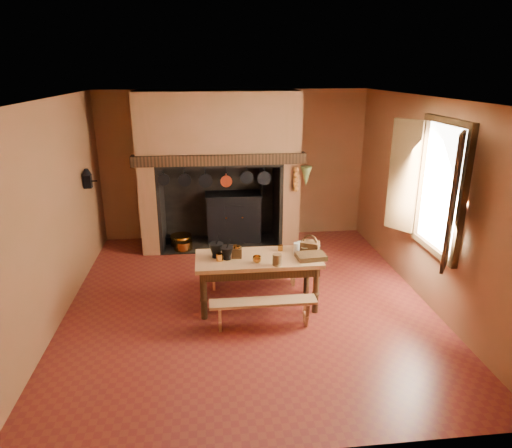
# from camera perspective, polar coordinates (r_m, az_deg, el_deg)

# --- Properties ---
(floor) EXTENTS (5.50, 5.50, 0.00)m
(floor) POSITION_cam_1_polar(r_m,az_deg,el_deg) (6.62, -0.95, -9.58)
(floor) COLOR maroon
(floor) RESTS_ON ground
(ceiling) EXTENTS (5.50, 5.50, 0.00)m
(ceiling) POSITION_cam_1_polar(r_m,az_deg,el_deg) (5.83, -1.11, 15.41)
(ceiling) COLOR silver
(ceiling) RESTS_ON back_wall
(back_wall) EXTENTS (5.00, 0.02, 2.80)m
(back_wall) POSITION_cam_1_polar(r_m,az_deg,el_deg) (8.74, -2.74, 7.29)
(back_wall) COLOR brown
(back_wall) RESTS_ON floor
(wall_left) EXTENTS (0.02, 5.50, 2.80)m
(wall_left) POSITION_cam_1_polar(r_m,az_deg,el_deg) (6.36, -24.06, 1.21)
(wall_left) COLOR brown
(wall_left) RESTS_ON floor
(wall_right) EXTENTS (0.02, 5.50, 2.80)m
(wall_right) POSITION_cam_1_polar(r_m,az_deg,el_deg) (6.77, 20.57, 2.65)
(wall_right) COLOR brown
(wall_right) RESTS_ON floor
(wall_front) EXTENTS (5.00, 0.02, 2.80)m
(wall_front) POSITION_cam_1_polar(r_m,az_deg,el_deg) (3.55, 3.23, -10.73)
(wall_front) COLOR brown
(wall_front) RESTS_ON floor
(chimney_breast) EXTENTS (2.95, 0.96, 2.80)m
(chimney_breast) POSITION_cam_1_polar(r_m,az_deg,el_deg) (8.22, -4.69, 9.43)
(chimney_breast) COLOR brown
(chimney_breast) RESTS_ON floor
(iron_range) EXTENTS (1.12, 0.55, 1.60)m
(iron_range) POSITION_cam_1_polar(r_m,az_deg,el_deg) (8.67, -2.79, 0.95)
(iron_range) COLOR black
(iron_range) RESTS_ON floor
(hearth_pans) EXTENTS (0.51, 0.62, 0.20)m
(hearth_pans) POSITION_cam_1_polar(r_m,az_deg,el_deg) (8.59, -9.38, -2.23)
(hearth_pans) COLOR #B27529
(hearth_pans) RESTS_ON floor
(hanging_pans) EXTENTS (1.92, 0.29, 0.27)m
(hanging_pans) POSITION_cam_1_polar(r_m,az_deg,el_deg) (7.81, -4.77, 5.55)
(hanging_pans) COLOR black
(hanging_pans) RESTS_ON chimney_breast
(onion_string) EXTENTS (0.12, 0.10, 0.46)m
(onion_string) POSITION_cam_1_polar(r_m,az_deg,el_deg) (7.95, 4.98, 5.56)
(onion_string) COLOR #9E641D
(onion_string) RESTS_ON chimney_breast
(herb_bunch) EXTENTS (0.20, 0.20, 0.35)m
(herb_bunch) POSITION_cam_1_polar(r_m,az_deg,el_deg) (7.97, 6.26, 5.93)
(herb_bunch) COLOR #5D6A32
(herb_bunch) RESTS_ON chimney_breast
(window) EXTENTS (0.39, 1.75, 1.76)m
(window) POSITION_cam_1_polar(r_m,az_deg,el_deg) (6.29, 21.23, 4.23)
(window) COLOR white
(window) RESTS_ON wall_right
(wall_coffee_mill) EXTENTS (0.23, 0.16, 0.31)m
(wall_coffee_mill) POSITION_cam_1_polar(r_m,az_deg,el_deg) (7.75, -20.36, 5.52)
(wall_coffee_mill) COLOR black
(wall_coffee_mill) RESTS_ON wall_left
(work_table) EXTENTS (1.69, 0.75, 0.73)m
(work_table) POSITION_cam_1_polar(r_m,az_deg,el_deg) (6.24, 0.25, -5.11)
(work_table) COLOR tan
(work_table) RESTS_ON floor
(bench_front) EXTENTS (1.36, 0.24, 0.38)m
(bench_front) POSITION_cam_1_polar(r_m,az_deg,el_deg) (5.87, 0.92, -10.38)
(bench_front) COLOR tan
(bench_front) RESTS_ON floor
(bench_back) EXTENTS (1.49, 0.26, 0.42)m
(bench_back) POSITION_cam_1_polar(r_m,az_deg,el_deg) (6.88, -0.30, -5.50)
(bench_back) COLOR tan
(bench_back) RESTS_ON floor
(mortar_large) EXTENTS (0.20, 0.20, 0.33)m
(mortar_large) POSITION_cam_1_polar(r_m,az_deg,el_deg) (6.17, -5.00, -3.20)
(mortar_large) COLOR black
(mortar_large) RESTS_ON work_table
(mortar_small) EXTENTS (0.17, 0.17, 0.29)m
(mortar_small) POSITION_cam_1_polar(r_m,az_deg,el_deg) (6.09, -3.66, -3.60)
(mortar_small) COLOR black
(mortar_small) RESTS_ON work_table
(coffee_grinder) EXTENTS (0.18, 0.15, 0.21)m
(coffee_grinder) POSITION_cam_1_polar(r_m,az_deg,el_deg) (6.16, -2.40, -3.49)
(coffee_grinder) COLOR #3B2712
(coffee_grinder) RESTS_ON work_table
(brass_mug_a) EXTENTS (0.11, 0.11, 0.10)m
(brass_mug_a) POSITION_cam_1_polar(r_m,az_deg,el_deg) (6.08, -4.56, -4.15)
(brass_mug_a) COLOR #B27529
(brass_mug_a) RESTS_ON work_table
(brass_mug_b) EXTENTS (0.09, 0.09, 0.08)m
(brass_mug_b) POSITION_cam_1_polar(r_m,az_deg,el_deg) (6.40, 3.07, -2.98)
(brass_mug_b) COLOR #B27529
(brass_mug_b) RESTS_ON work_table
(mixing_bowl) EXTENTS (0.33, 0.33, 0.08)m
(mixing_bowl) POSITION_cam_1_polar(r_m,az_deg,el_deg) (6.49, 6.58, -2.79)
(mixing_bowl) COLOR #C3BE96
(mixing_bowl) RESTS_ON work_table
(stoneware_crock) EXTENTS (0.15, 0.15, 0.15)m
(stoneware_crock) POSITION_cam_1_polar(r_m,az_deg,el_deg) (5.92, 2.66, -4.48)
(stoneware_crock) COLOR brown
(stoneware_crock) RESTS_ON work_table
(glass_jar) EXTENTS (0.11, 0.11, 0.15)m
(glass_jar) POSITION_cam_1_polar(r_m,az_deg,el_deg) (6.31, 5.10, -3.01)
(glass_jar) COLOR beige
(glass_jar) RESTS_ON work_table
(wicker_basket) EXTENTS (0.30, 0.27, 0.24)m
(wicker_basket) POSITION_cam_1_polar(r_m,az_deg,el_deg) (6.41, 6.74, -2.71)
(wicker_basket) COLOR #533118
(wicker_basket) RESTS_ON work_table
(wooden_tray) EXTENTS (0.41, 0.31, 0.07)m
(wooden_tray) POSITION_cam_1_polar(r_m,az_deg,el_deg) (6.17, 6.88, -4.02)
(wooden_tray) COLOR #3B2712
(wooden_tray) RESTS_ON work_table
(brass_cup) EXTENTS (0.15, 0.15, 0.09)m
(brass_cup) POSITION_cam_1_polar(r_m,az_deg,el_deg) (6.01, 0.13, -4.43)
(brass_cup) COLOR #B27529
(brass_cup) RESTS_ON work_table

